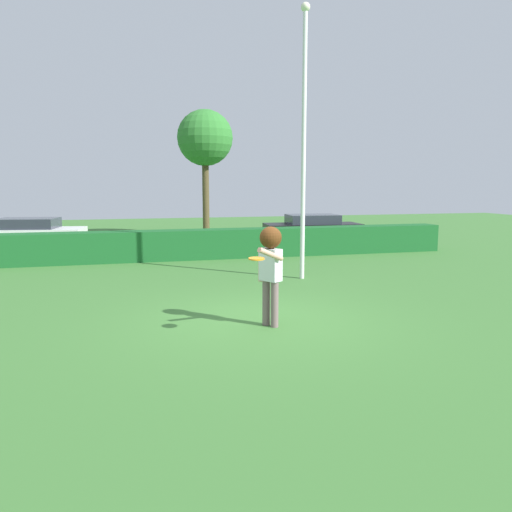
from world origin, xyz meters
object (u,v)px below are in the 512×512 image
Objects in this scene: parked_car_black at (312,227)px; lamppost at (304,133)px; frisbee at (256,259)px; willow_tree at (205,139)px; parked_car_white at (28,232)px; person at (270,260)px.

lamppost is at bearing -113.36° from parked_car_black.
lamppost is (2.65, 4.98, 2.54)m from frisbee.
willow_tree is (-4.13, 3.80, 4.06)m from parked_car_black.
frisbee is 14.28m from parked_car_black.
frisbee is 6.18m from lamppost.
lamppost reaches higher than parked_car_white.
willow_tree is (1.48, 15.95, 3.54)m from person.
lamppost is 1.65× the size of parked_car_black.
parked_car_black is at bearing 64.81° from frisbee.
parked_car_black is at bearing 65.22° from person.
person is 14.21m from parked_car_white.
person is 0.90m from frisbee.
parked_car_white is (-6.15, 12.80, -0.52)m from person.
person is at bearing -95.30° from willow_tree.
frisbee is at bearing -118.00° from lamppost.
parked_car_white is 1.02× the size of parked_car_black.
person is 0.41× the size of parked_car_white.
frisbee is (-0.46, -0.75, 0.16)m from person.
willow_tree is at bearing 137.41° from parked_car_black.
lamppost is 12.39m from parked_car_white.
parked_car_white is at bearing 134.17° from lamppost.
parked_car_black is (5.61, 12.16, -0.52)m from person.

